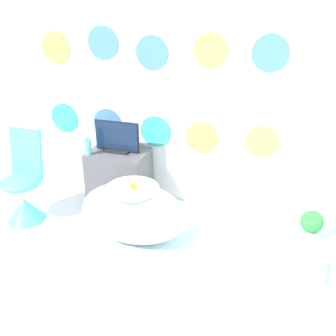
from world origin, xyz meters
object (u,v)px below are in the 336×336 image
object	(u,v)px
potted_plant_left	(312,224)
bathtub	(133,212)
tv	(117,138)
vase	(88,147)
chair	(24,194)

from	to	relation	value
potted_plant_left	bathtub	bearing A→B (deg)	163.98
bathtub	tv	size ratio (longest dim) A/B	2.08
tv	potted_plant_left	distance (m)	2.01
bathtub	tv	world-z (taller)	tv
tv	vase	world-z (taller)	tv
chair	bathtub	bearing A→B (deg)	0.47
vase	potted_plant_left	size ratio (longest dim) A/B	0.89
tv	vase	size ratio (longest dim) A/B	2.48
chair	tv	world-z (taller)	tv
bathtub	potted_plant_left	bearing A→B (deg)	-16.02
chair	potted_plant_left	size ratio (longest dim) A/B	4.25
chair	potted_plant_left	bearing A→B (deg)	-8.92
vase	chair	bearing A→B (deg)	-139.49
vase	potted_plant_left	world-z (taller)	potted_plant_left
bathtub	chair	world-z (taller)	chair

